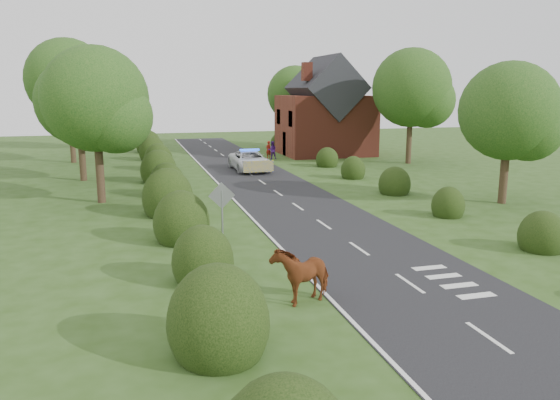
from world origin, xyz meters
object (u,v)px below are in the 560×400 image
object	(u,v)px
pedestrian_red	(268,150)
pedestrian_purple	(272,150)
cow	(301,277)
police_van	(250,161)
road_sign	(222,204)

from	to	relation	value
pedestrian_red	pedestrian_purple	xyz separation A→B (m)	(0.15, -0.80, 0.02)
cow	pedestrian_purple	distance (m)	32.89
cow	police_van	distance (m)	26.21
road_sign	cow	xyz separation A→B (m)	(1.27, -6.34, -0.95)
pedestrian_red	cow	bearing A→B (deg)	49.78
road_sign	pedestrian_purple	distance (m)	27.15
road_sign	pedestrian_purple	size ratio (longest dim) A/B	1.59
police_van	pedestrian_red	bearing A→B (deg)	64.05
cow	pedestrian_purple	bearing A→B (deg)	142.48
cow	police_van	bearing A→B (deg)	146.62
road_sign	police_van	xyz separation A→B (m)	(5.37, 19.55, -0.91)
police_van	pedestrian_red	distance (m)	7.66
cow	pedestrian_red	bearing A→B (deg)	143.03
police_van	pedestrian_purple	size ratio (longest dim) A/B	3.44
road_sign	pedestrian_purple	xyz separation A→B (m)	(8.75, 25.69, -0.86)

